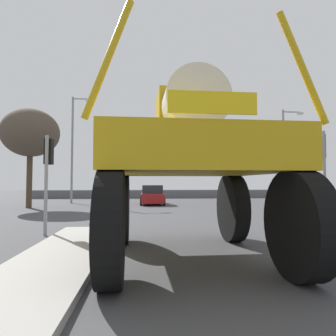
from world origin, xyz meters
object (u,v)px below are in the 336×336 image
Objects in this scene: oversize_sprayer at (189,163)px; streetlight_far_left at (73,145)px; sedan_ahead at (152,195)px; streetlight_far_right at (285,152)px; traffic_signal_near_left at (48,163)px; traffic_signal_near_right at (321,158)px; bare_tree_left at (30,133)px.

streetlight_far_left is at bearing 18.50° from oversize_sprayer.
sedan_ahead is (-0.33, 17.12, -1.43)m from oversize_sprayer.
oversize_sprayer is 20.52m from streetlight_far_left.
streetlight_far_left is at bearing 73.38° from sedan_ahead.
oversize_sprayer is 18.56m from streetlight_far_right.
oversize_sprayer is 5.36m from traffic_signal_near_left.
oversize_sprayer is at bearing -70.07° from streetlight_far_left.
oversize_sprayer is at bearing -122.45° from streetlight_far_right.
sedan_ahead is 14.95m from traffic_signal_near_right.
traffic_signal_near_right is at bearing -157.79° from sedan_ahead.
bare_tree_left is at bearing -111.95° from streetlight_far_left.
oversize_sprayer is 17.21m from bare_tree_left.
oversize_sprayer is 1.37× the size of sedan_ahead.
traffic_signal_near_left is 0.92× the size of traffic_signal_near_right.
streetlight_far_left reaches higher than bare_tree_left.
traffic_signal_near_right reaches higher than sedan_ahead.
sedan_ahead is 1.17× the size of traffic_signal_near_right.
traffic_signal_near_right is 13.14m from streetlight_far_right.
oversize_sprayer is 0.76× the size of streetlight_far_right.
streetlight_far_left is 17.22m from streetlight_far_right.
traffic_signal_near_right is 0.39× the size of streetlight_far_left.
sedan_ahead is 0.56× the size of streetlight_far_right.
sedan_ahead is 9.90m from bare_tree_left.
sedan_ahead is 10.89m from streetlight_far_right.
traffic_signal_near_right is (5.58, -13.75, 1.85)m from sedan_ahead.
traffic_signal_near_left is 0.36× the size of streetlight_far_left.
streetlight_far_right is (10.23, -1.55, 3.39)m from sedan_ahead.
bare_tree_left is at bearing 112.64° from traffic_signal_near_left.
streetlight_far_left is (-6.93, 19.11, 2.80)m from oversize_sprayer.
streetlight_far_right is at bearing -98.52° from sedan_ahead.
traffic_signal_near_left is (-3.83, -13.74, 1.64)m from sedan_ahead.
streetlight_far_left is at bearing 168.12° from streetlight_far_right.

